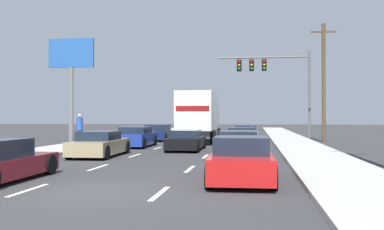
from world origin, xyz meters
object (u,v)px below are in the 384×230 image
car_navy (158,133)px  car_orange (239,146)px  car_blue (136,137)px  pedestrian_near_corner (80,129)px  utility_pole_mid (324,81)px  car_red (241,161)px  car_silver (246,134)px  box_truck (199,114)px  traffic_signal_mast (268,72)px  car_gray (242,139)px  car_black (186,141)px  roadside_billboard (71,69)px  car_tan (100,145)px

car_navy → car_orange: bearing=-63.9°
car_blue → pedestrian_near_corner: pedestrian_near_corner is taller
utility_pole_mid → car_red: bearing=-104.9°
car_silver → box_truck: bearing=-136.3°
car_red → car_orange: bearing=92.5°
traffic_signal_mast → utility_pole_mid: 6.00m
pedestrian_near_corner → car_gray: bearing=2.6°
car_black → car_orange: 5.29m
car_silver → car_gray: (-0.06, -8.20, 0.02)m
roadside_billboard → car_silver: bearing=9.8°
car_navy → car_black: (3.71, -9.51, -0.05)m
box_truck → roadside_billboard: (-10.02, 0.79, 3.48)m
car_silver → car_gray: size_ratio=1.07×
car_navy → car_silver: car_navy is taller
car_navy → car_black: bearing=-68.7°
car_gray → roadside_billboard: 15.28m
pedestrian_near_corner → car_navy: bearing=68.0°
car_red → traffic_signal_mast: (1.48, 24.65, 5.07)m
car_gray → box_truck: bearing=121.8°
car_tan → car_silver: size_ratio=1.01×
car_silver → roadside_billboard: (-13.25, -2.30, 4.98)m
car_blue → traffic_signal_mast: bearing=53.6°
roadside_billboard → car_orange: bearing=-42.9°
car_silver → car_gray: 8.20m
utility_pole_mid → car_navy: bearing=177.9°
car_blue → roadside_billboard: (-6.72, 5.83, 4.93)m
car_tan → car_gray: (6.44, 6.36, 0.01)m
car_silver → traffic_signal_mast: (1.79, 3.14, 5.11)m
roadside_billboard → utility_pole_mid: bearing=3.2°
car_blue → traffic_signal_mast: traffic_signal_mast is taller
car_navy → car_silver: (6.77, 0.81, -0.04)m
roadside_billboard → pedestrian_near_corner: 8.42m
box_truck → car_orange: 12.07m
car_silver → car_orange: (-0.00, -14.63, 0.03)m
car_blue → car_black: bearing=-32.2°
car_tan → car_silver: bearing=65.9°
car_red → traffic_signal_mast: size_ratio=0.58×
car_blue → roadside_billboard: bearing=139.1°
car_navy → traffic_signal_mast: (8.56, 3.95, 5.07)m
car_black → car_gray: car_gray is taller
car_tan → car_orange: size_ratio=0.96×
car_gray → traffic_signal_mast: traffic_signal_mast is taller
car_tan → roadside_billboard: 14.85m
car_tan → car_orange: bearing=-0.6°
utility_pole_mid → car_blue: bearing=-150.6°
car_blue → car_gray: 6.47m
car_navy → pedestrian_near_corner: (-3.17, -7.84, 0.51)m
car_silver → car_orange: size_ratio=0.94×
car_black → roadside_billboard: (-10.19, 8.02, 4.98)m
car_blue → car_black: (3.47, -2.18, -0.05)m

